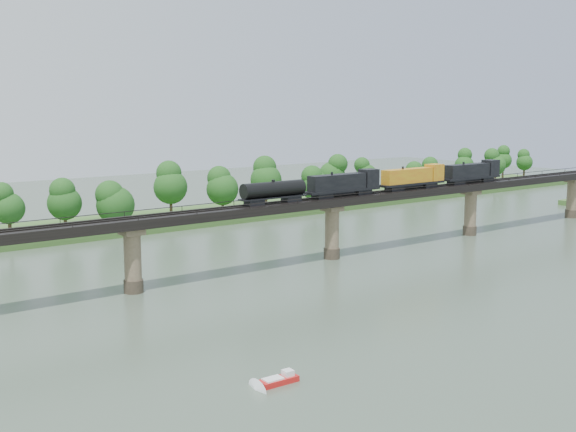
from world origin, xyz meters
TOP-DOWN VIEW (x-y plane):
  - ground at (0.00, 0.00)m, footprint 400.00×400.00m
  - far_bank at (0.00, 85.00)m, footprint 300.00×24.00m
  - bridge at (0.00, 30.00)m, footprint 236.00×30.00m
  - bridge_superstructure at (0.00, 30.00)m, footprint 220.00×4.90m
  - far_treeline at (-8.21, 80.52)m, footprint 289.06×17.54m
  - freight_train at (15.07, 30.00)m, footprint 68.28×2.66m
  - motorboat at (-44.05, -12.52)m, footprint 4.35×1.69m

SIDE VIEW (x-z plane):
  - ground at x=0.00m, z-range 0.00..0.00m
  - motorboat at x=-44.05m, z-range -0.19..1.02m
  - far_bank at x=0.00m, z-range 0.00..1.60m
  - bridge at x=0.00m, z-range -0.29..11.21m
  - far_treeline at x=-8.21m, z-range 2.03..15.63m
  - bridge_superstructure at x=0.00m, z-range 11.42..12.17m
  - freight_train at x=15.07m, z-range 11.39..16.09m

